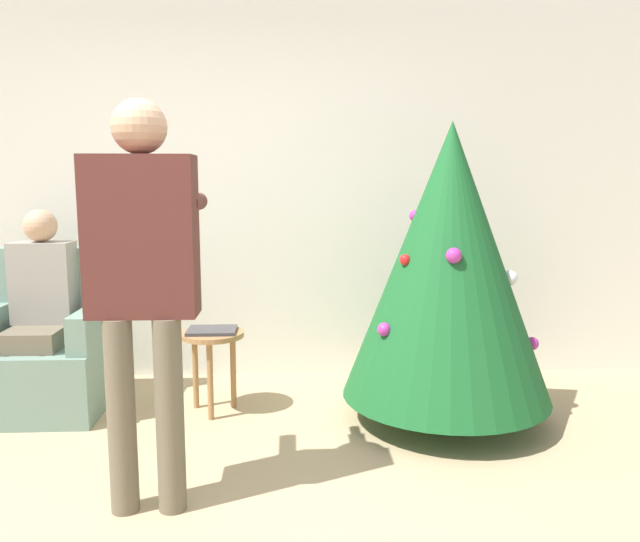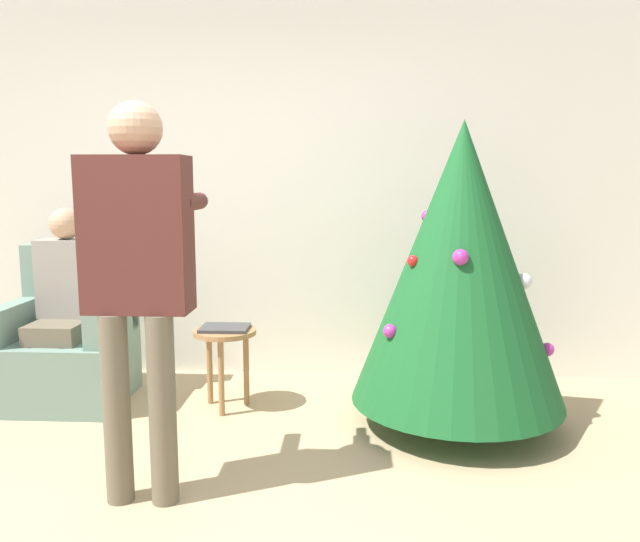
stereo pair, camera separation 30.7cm
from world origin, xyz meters
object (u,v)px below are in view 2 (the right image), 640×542
armchair (69,348)px  side_stool (225,343)px  person_standing (138,264)px  person_seated (64,298)px  christmas_tree (460,264)px

armchair → side_stool: (1.04, -0.11, 0.07)m
person_standing → person_seated: bearing=127.5°
armchair → person_standing: (0.90, -1.21, 0.72)m
armchair → side_stool: bearing=-5.8°
person_standing → side_stool: size_ratio=3.48×
christmas_tree → person_seated: 2.46m
christmas_tree → armchair: bearing=172.8°
christmas_tree → armchair: size_ratio=1.76×
christmas_tree → side_stool: bearing=171.7°
person_standing → side_stool: 1.28m
armchair → person_seated: (0.00, -0.03, 0.34)m
person_seated → christmas_tree: bearing=-6.5°
armchair → side_stool: armchair is taller
person_standing → side_stool: bearing=82.8°
christmas_tree → side_stool: 1.50m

